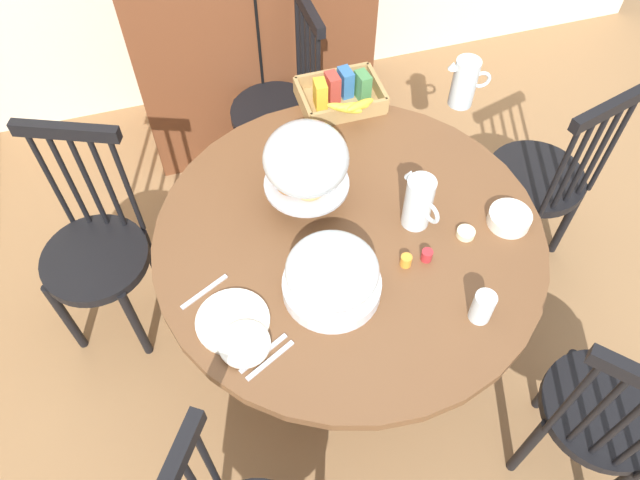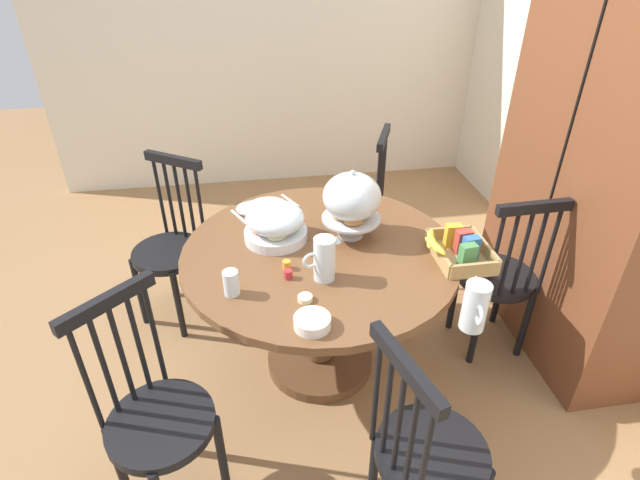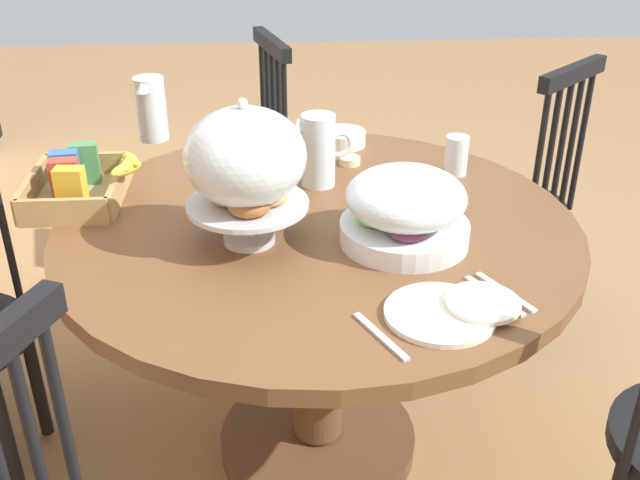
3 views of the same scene
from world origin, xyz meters
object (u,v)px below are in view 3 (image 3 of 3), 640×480
windsor_chair_near_window (241,182)px  milk_pitcher (151,111)px  fruit_platter_covered (405,209)px  windsor_chair_host_seat (513,209)px  cereal_basket (81,183)px  butter_dish (350,161)px  cereal_bowl (343,138)px  drinking_glass (456,155)px  dining_table (317,289)px  pastry_stand_with_dome (246,163)px  china_plate_large (440,314)px  china_plate_small (483,303)px  orange_juice_pitcher (319,153)px

windsor_chair_near_window → milk_pitcher: size_ratio=4.97×
fruit_platter_covered → windsor_chair_host_seat: bearing=-35.2°
milk_pitcher → cereal_basket: bearing=164.1°
butter_dish → windsor_chair_near_window: bearing=31.9°
cereal_bowl → drinking_glass: size_ratio=1.27×
drinking_glass → dining_table: bearing=123.7°
pastry_stand_with_dome → cereal_basket: pastry_stand_with_dome is taller
china_plate_large → china_plate_small: 0.09m
cereal_basket → china_plate_small: cereal_basket is taller
dining_table → cereal_bowl: bearing=-12.1°
china_plate_small → cereal_bowl: 0.95m
orange_juice_pitcher → milk_pitcher: same height
windsor_chair_near_window → butter_dish: bearing=-148.1°
windsor_chair_near_window → butter_dish: (-0.56, -0.35, 0.30)m
cereal_basket → drinking_glass: 1.01m
dining_table → cereal_basket: 0.67m
windsor_chair_host_seat → pastry_stand_with_dome: pastry_stand_with_dome is taller
windsor_chair_host_seat → china_plate_large: (-1.05, 0.50, 0.29)m
cereal_bowl → drinking_glass: (-0.25, -0.29, 0.03)m
cereal_basket → cereal_bowl: bearing=-63.9°
orange_juice_pitcher → china_plate_small: (-0.64, -0.28, -0.07)m
windsor_chair_host_seat → orange_juice_pitcher: 0.88m
fruit_platter_covered → orange_juice_pitcher: 0.39m
milk_pitcher → cereal_basket: milk_pitcher is taller
orange_juice_pitcher → milk_pitcher: (0.39, 0.49, 0.00)m
pastry_stand_with_dome → butter_dish: size_ratio=5.73×
orange_juice_pitcher → china_plate_large: 0.69m
pastry_stand_with_dome → windsor_chair_near_window: bearing=3.6°
orange_juice_pitcher → china_plate_small: orange_juice_pitcher is taller
milk_pitcher → butter_dish: size_ratio=3.27×
pastry_stand_with_dome → orange_juice_pitcher: bearing=-29.7°
windsor_chair_host_seat → cereal_bowl: windsor_chair_host_seat is taller
drinking_glass → cereal_bowl: bearing=50.1°
china_plate_large → cereal_bowl: cereal_bowl is taller
pastry_stand_with_dome → windsor_chair_host_seat: bearing=-51.0°
cereal_basket → china_plate_small: size_ratio=2.11×
china_plate_small → cereal_bowl: cereal_bowl is taller
dining_table → fruit_platter_covered: bearing=-122.1°
orange_juice_pitcher → butter_dish: bearing=-36.2°
cereal_basket → drinking_glass: size_ratio=2.87×
china_plate_small → butter_dish: 0.80m
china_plate_small → drinking_glass: (0.68, -0.10, 0.04)m
butter_dish → dining_table: bearing=161.9°
cereal_bowl → cereal_basket: bearing=116.1°
pastry_stand_with_dome → drinking_glass: pastry_stand_with_dome is taller
cereal_basket → windsor_chair_host_seat: bearing=-71.1°
milk_pitcher → china_plate_large: milk_pitcher is taller
milk_pitcher → china_plate_large: (-1.04, -0.69, -0.08)m
pastry_stand_with_dome → butter_dish: (0.45, -0.28, -0.19)m
dining_table → milk_pitcher: bearing=38.0°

